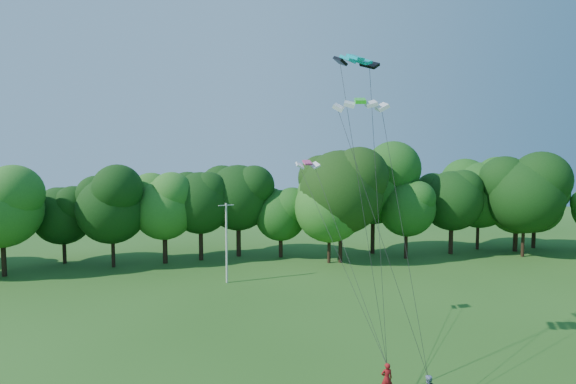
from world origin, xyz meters
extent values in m
cylinder|color=beige|center=(-4.92, 27.63, 3.80)|extent=(0.19, 0.19, 7.59)
cube|color=beige|center=(-4.92, 27.63, 7.40)|extent=(1.45, 0.62, 0.08)
imported|color=maroon|center=(2.49, 6.13, 0.81)|extent=(0.60, 0.41, 1.61)
cube|color=#059FA6|center=(1.95, 10.21, 17.52)|extent=(2.77, 1.88, 0.57)
cube|color=green|center=(1.82, 8.87, 14.94)|extent=(3.12, 1.99, 0.48)
cube|color=#C83778|center=(0.19, 14.85, 11.55)|extent=(1.65, 0.91, 0.36)
cylinder|color=black|center=(7.97, 33.80, 2.59)|extent=(0.50, 0.50, 5.18)
ellipsoid|color=black|center=(7.97, 33.80, 9.42)|extent=(10.36, 10.36, 11.31)
cylinder|color=black|center=(31.49, 36.12, 1.92)|extent=(0.45, 0.45, 3.84)
ellipsoid|color=#235219|center=(31.49, 36.12, 6.99)|extent=(7.69, 7.69, 8.39)
camera|label=1|loc=(-5.92, -14.55, 11.95)|focal=28.00mm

